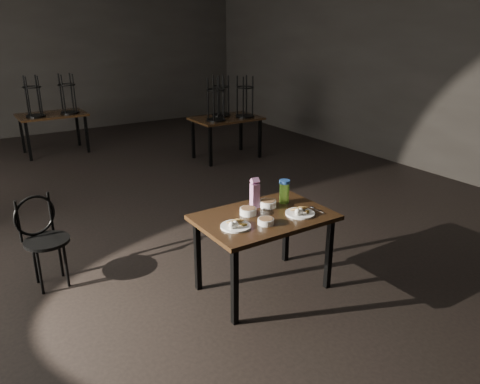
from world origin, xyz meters
TOP-DOWN VIEW (x-y plane):
  - room at (-0.06, 0.01)m, footprint 12.00×12.04m
  - main_table at (0.56, -1.91)m, footprint 1.20×0.80m
  - plate_left at (0.20, -1.99)m, footprint 0.26×0.26m
  - plate_right at (0.84, -2.07)m, footprint 0.27×0.27m
  - bowl_near at (0.45, -1.82)m, footprint 0.15×0.15m
  - bowl_far at (0.70, -1.77)m, footprint 0.16×0.16m
  - bowl_big at (0.46, -2.07)m, footprint 0.14×0.14m
  - juice_carton at (0.60, -1.71)m, footprint 0.08×0.08m
  - water_bottle at (0.90, -1.76)m, footprint 0.13×0.13m
  - spoon at (1.04, -2.02)m, footprint 0.04×0.18m
  - bentwood_chair at (-1.12, -0.70)m, footprint 0.45×0.44m
  - bg_table_right at (2.61, 2.10)m, footprint 1.20×0.80m
  - bg_table_far at (0.05, 4.15)m, footprint 1.20×0.80m

SIDE VIEW (x-z plane):
  - bentwood_chair at x=-1.12m, z-range 0.08..0.95m
  - main_table at x=0.56m, z-range 0.30..1.05m
  - bg_table_far at x=0.05m, z-range 0.01..1.49m
  - spoon at x=1.04m, z-range 0.75..0.76m
  - plate_left at x=0.20m, z-range 0.73..0.82m
  - plate_right at x=0.84m, z-range 0.73..0.82m
  - bowl_big at x=0.46m, z-range 0.75..0.80m
  - bg_table_right at x=2.61m, z-range 0.04..1.52m
  - bowl_near at x=0.45m, z-range 0.75..0.81m
  - bowl_far at x=0.70m, z-range 0.75..0.81m
  - water_bottle at x=0.90m, z-range 0.75..0.98m
  - juice_carton at x=0.60m, z-range 0.74..1.03m
  - room at x=-0.06m, z-range 0.72..3.94m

